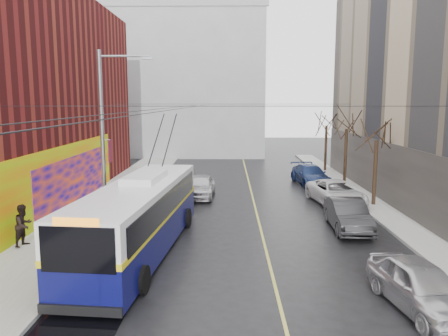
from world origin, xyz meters
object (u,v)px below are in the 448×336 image
Objects in this scene: tree_mid at (347,119)px; trolleybus at (139,216)px; tree_far at (327,117)px; parked_car_b at (348,215)px; streetlight_pole at (106,138)px; following_car at (201,186)px; parked_car_d at (310,175)px; tree_near at (377,128)px; pedestrian_c at (88,216)px; pedestrian_b at (24,225)px; pedestrian_a at (68,229)px; parked_car_a at (421,286)px; parked_car_c at (336,193)px.

tree_mid is 0.53× the size of trolleybus.
parked_car_b is (-3.01, -19.09, -4.35)m from tree_far.
streetlight_pole is 10.35m from following_car.
parked_car_d is at bearing -111.79° from tree_far.
streetlight_pole is 16.28m from tree_near.
tree_far is 26.09m from pedestrian_c.
pedestrian_b reaches higher than parked_car_d.
parked_car_b is at bearing -62.37° from pedestrian_a.
tree_mid is 1.02× the size of tree_far.
pedestrian_b is at bearing 151.22° from parked_car_a.
pedestrian_b reaches higher than parked_car_c.
tree_mid is at bearing 73.09° from parked_car_a.
parked_car_c is (-2.24, 0.57, -4.21)m from tree_near.
parked_car_a is 8.79m from parked_car_b.
streetlight_pole is at bearing -161.49° from parked_car_c.
parked_car_b is (12.13, 0.91, -4.06)m from streetlight_pole.
following_car is at bearing -158.13° from parked_car_d.
tree_mid is 24.21m from pedestrian_b.
parked_car_c is (0.77, 5.66, -0.02)m from parked_car_b.
parked_car_c is 18.37m from pedestrian_b.
streetlight_pole is 4.06m from pedestrian_c.
tree_mid is 1.25× the size of parked_car_d.
streetlight_pole is 15.04m from parked_car_c.
parked_car_d is at bearing -28.73° from pedestrian_b.
pedestrian_a is at bearing -162.98° from parked_car_b.
tree_far reaches higher than pedestrian_c.
tree_far is 1.19× the size of parked_car_c.
pedestrian_c reaches higher than parked_car_c.
tree_mid reaches higher than parked_car_d.
streetlight_pole is 1.96× the size of parked_car_a.
streetlight_pole reaches higher than parked_car_c.
trolleybus is 19.22m from parked_car_d.
parked_car_c is 6.89m from parked_car_d.
pedestrian_a is (-13.19, -3.54, 0.28)m from parked_car_b.
parked_car_d is (-2.62, 7.45, -4.20)m from tree_near.
trolleybus is 11.49m from following_car.
trolleybus reaches higher than parked_car_a.
parked_car_c is (12.90, 6.57, -4.08)m from streetlight_pole.
following_car is at bearing -134.36° from tree_far.
parked_car_a is 2.50× the size of pedestrian_a.
streetlight_pole is at bearing -139.35° from tree_mid.
following_car is (-11.12, -4.37, -4.47)m from tree_mid.
streetlight_pole is 18.82m from parked_car_d.
pedestrian_c is (-16.17, -6.04, -4.06)m from tree_near.
pedestrian_b is 1.24× the size of pedestrian_c.
pedestrian_a is (-13.96, -9.20, 0.30)m from parked_car_c.
streetlight_pole reaches higher than parked_car_d.
streetlight_pole is at bearing -158.38° from tree_near.
pedestrian_a is at bearing 144.00° from pedestrian_c.
parked_car_d is at bearing -27.59° from pedestrian_a.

